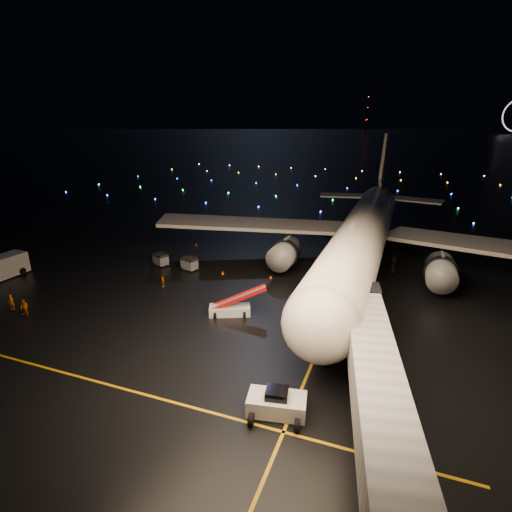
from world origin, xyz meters
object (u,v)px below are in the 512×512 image
at_px(baggage_cart_0, 190,264).
at_px(baggage_cart_1, 190,263).
at_px(crew_b, 24,307).
at_px(baggage_cart_2, 161,260).
at_px(belt_loader, 230,301).
at_px(crew_c, 163,281).
at_px(pushback_tug, 277,401).
at_px(service_truck, 1,267).
at_px(crew_a, 11,302).
at_px(airliner, 368,206).

bearing_deg(baggage_cart_0, baggage_cart_1, 132.12).
bearing_deg(baggage_cart_1, crew_b, -136.79).
height_order(baggage_cart_0, baggage_cart_2, baggage_cart_0).
height_order(belt_loader, crew_c, belt_loader).
distance_m(pushback_tug, service_truck, 46.15).
bearing_deg(baggage_cart_1, baggage_cart_2, 164.40).
height_order(crew_c, baggage_cart_1, baggage_cart_1).
distance_m(pushback_tug, crew_a, 34.83).
distance_m(crew_a, baggage_cart_2, 20.56).
xyz_separation_m(pushback_tug, crew_a, (-34.34, 5.82, -0.11)).
xyz_separation_m(belt_loader, crew_a, (-24.38, -7.79, -0.70)).
bearing_deg(crew_c, baggage_cart_1, 153.31).
height_order(pushback_tug, crew_c, pushback_tug).
height_order(crew_a, baggage_cart_2, crew_a).
distance_m(belt_loader, crew_a, 25.61).
distance_m(baggage_cart_1, baggage_cart_2, 4.84).
xyz_separation_m(airliner, baggage_cart_1, (-24.00, -10.52, -8.36)).
height_order(belt_loader, baggage_cart_0, belt_loader).
bearing_deg(crew_b, baggage_cart_1, 59.06).
bearing_deg(pushback_tug, crew_c, 130.03).
height_order(belt_loader, service_truck, belt_loader).
height_order(airliner, crew_b, airliner).
bearing_deg(belt_loader, service_truck, 158.16).
relative_size(pushback_tug, service_truck, 0.52).
height_order(airliner, baggage_cart_0, airliner).
relative_size(service_truck, baggage_cart_0, 3.89).
xyz_separation_m(belt_loader, crew_b, (-21.76, -8.29, -0.69)).
distance_m(belt_loader, baggage_cart_0, 15.85).
bearing_deg(crew_a, belt_loader, -0.96).
bearing_deg(crew_a, pushback_tug, -28.30).
bearing_deg(crew_b, service_truck, 146.00).
height_order(crew_b, crew_c, crew_b).
relative_size(belt_loader, crew_c, 4.29).
relative_size(crew_b, baggage_cart_1, 0.92).
relative_size(airliner, crew_b, 34.34).
bearing_deg(crew_a, service_truck, 127.16).
relative_size(baggage_cart_1, baggage_cart_2, 0.96).
bearing_deg(pushback_tug, baggage_cart_2, 126.49).
bearing_deg(belt_loader, airliner, 37.35).
distance_m(airliner, crew_b, 46.39).
xyz_separation_m(airliner, belt_loader, (-12.33, -22.07, -7.60)).
relative_size(airliner, baggage_cart_2, 30.26).
bearing_deg(crew_b, crew_a, 165.17).
height_order(pushback_tug, belt_loader, belt_loader).
xyz_separation_m(service_truck, baggage_cart_2, (17.94, 12.16, -0.65)).
bearing_deg(crew_a, crew_b, -29.52).
bearing_deg(pushback_tug, airliner, 75.84).
distance_m(crew_b, crew_c, 16.13).
bearing_deg(baggage_cart_1, crew_c, -109.24).
height_order(crew_b, baggage_cart_2, crew_b).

